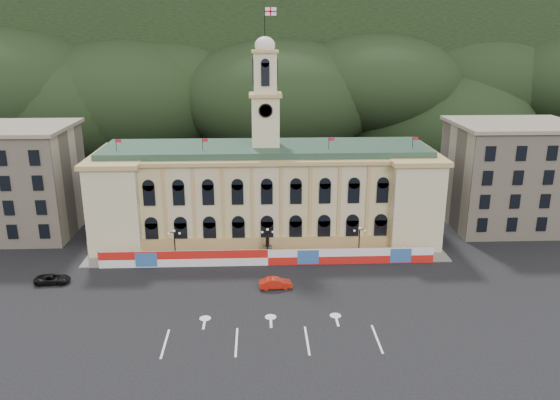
{
  "coord_description": "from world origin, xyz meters",
  "views": [
    {
      "loc": [
        -1.36,
        -60.1,
        33.53
      ],
      "look_at": [
        1.93,
        18.0,
        9.27
      ],
      "focal_mm": 35.0,
      "sensor_mm": 36.0,
      "label": 1
    }
  ],
  "objects_px": {
    "statue": "(268,250)",
    "red_sedan": "(276,283)",
    "black_suv": "(52,279)",
    "lamp_center": "(268,241)"
  },
  "relations": [
    {
      "from": "lamp_center",
      "to": "black_suv",
      "type": "distance_m",
      "value": 30.89
    },
    {
      "from": "lamp_center",
      "to": "red_sedan",
      "type": "xyz_separation_m",
      "value": [
        0.89,
        -9.65,
        -2.34
      ]
    },
    {
      "from": "statue",
      "to": "lamp_center",
      "type": "relative_size",
      "value": 0.72
    },
    {
      "from": "lamp_center",
      "to": "red_sedan",
      "type": "height_order",
      "value": "lamp_center"
    },
    {
      "from": "black_suv",
      "to": "red_sedan",
      "type": "bearing_deg",
      "value": -97.69
    },
    {
      "from": "statue",
      "to": "lamp_center",
      "type": "distance_m",
      "value": 2.14
    },
    {
      "from": "lamp_center",
      "to": "red_sedan",
      "type": "distance_m",
      "value": 9.97
    },
    {
      "from": "statue",
      "to": "lamp_center",
      "type": "height_order",
      "value": "lamp_center"
    },
    {
      "from": "statue",
      "to": "black_suv",
      "type": "relative_size",
      "value": 0.77
    },
    {
      "from": "statue",
      "to": "red_sedan",
      "type": "height_order",
      "value": "statue"
    }
  ]
}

